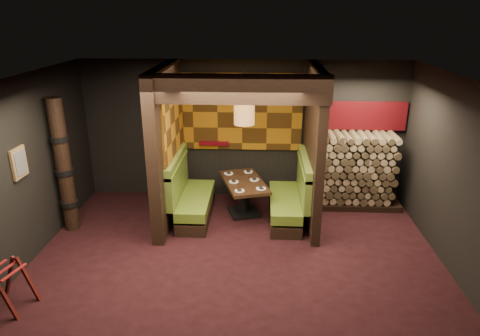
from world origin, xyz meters
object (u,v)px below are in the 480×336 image
Objects in this scene: booth_bench_left at (190,198)px; luggage_rack at (7,284)px; dining_table at (244,192)px; booth_bench_right at (291,200)px; pendant_lamp at (244,112)px; firewood_stack at (357,170)px; totem_column at (64,167)px.

booth_bench_left reaches higher than luggage_rack.
dining_table reaches higher than luggage_rack.
booth_bench_left is 3.39m from luggage_rack.
booth_bench_right is at bearing 35.02° from luggage_rack.
booth_bench_left is 1.93m from pendant_lamp.
dining_table is 2.31m from firewood_stack.
totem_column is (-3.98, -0.55, 0.79)m from booth_bench_right.
pendant_lamp is 2.63m from firewood_stack.
firewood_stack reaches higher than luggage_rack.
firewood_stack is (5.25, 3.43, 0.41)m from luggage_rack.
booth_bench_right is 2.23× the size of luggage_rack.
booth_bench_right is 4.10m from totem_column.
totem_column reaches higher than luggage_rack.
luggage_rack is (-2.01, -2.73, -0.06)m from booth_bench_left.
booth_bench_right is 0.90m from dining_table.
booth_bench_left is 2.23× the size of luggage_rack.
totem_column is at bearing -165.25° from booth_bench_left.
pendant_lamp reaches higher than booth_bench_right.
firewood_stack is (5.33, 1.25, -0.44)m from totem_column.
dining_table is 1.38× the size of pendant_lamp.
totem_column is at bearing 92.10° from luggage_rack.
luggage_rack is at bearing -126.31° from booth_bench_left.
dining_table is at bearing 13.58° from totem_column.
booth_bench_right is 1.53× the size of pendant_lamp.
booth_bench_left is at bearing -171.62° from pendant_lamp.
booth_bench_right is at bearing -12.77° from dining_table.
firewood_stack is at bearing 27.35° from booth_bench_right.
booth_bench_right reaches higher than dining_table.
booth_bench_left is 0.67× the size of totem_column.
booth_bench_right is 4.76m from luggage_rack.
firewood_stack is (1.35, 0.70, 0.35)m from booth_bench_right.
pendant_lamp is at bearing 170.37° from booth_bench_right.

